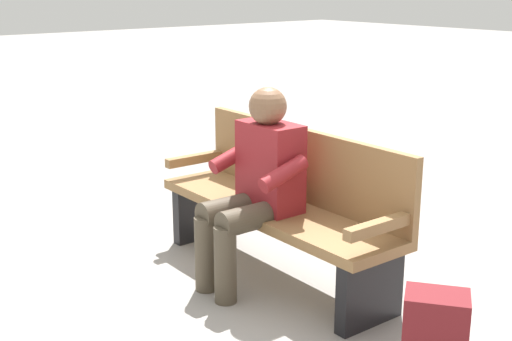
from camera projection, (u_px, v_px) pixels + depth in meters
The scene contains 4 objects.
ground_plane at pixel (274, 275), 4.25m from camera, with size 40.00×40.00×0.00m, color gray.
bench_near at pixel (283, 202), 4.17m from camera, with size 1.81×0.53×0.90m.
person_seated at pixel (255, 183), 3.97m from camera, with size 0.58×0.58×1.18m.
backpack at pixel (435, 337), 3.10m from camera, with size 0.35×0.34×0.42m.
Camera 1 is at (-2.97, 2.56, 1.77)m, focal length 48.07 mm.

